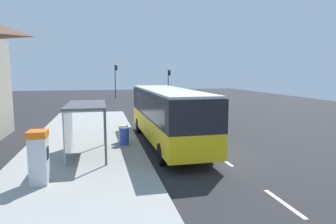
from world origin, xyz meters
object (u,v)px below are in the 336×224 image
(sedan_far, at_px, (145,91))
(recycling_bin_yellow, at_px, (123,134))
(white_van, at_px, (166,96))
(bus_shelter, at_px, (80,116))
(traffic_light_far_side, at_px, (116,76))
(sedan_near, at_px, (155,95))
(ticket_machine, at_px, (39,157))
(recycling_bin_blue, at_px, (124,136))
(traffic_light_near_side, at_px, (169,79))
(bus, at_px, (167,113))

(sedan_far, height_order, recycling_bin_yellow, sedan_far)
(white_van, bearing_deg, sedan_far, 89.70)
(bus_shelter, bearing_deg, traffic_light_far_side, 84.56)
(sedan_near, bearing_deg, ticket_machine, -106.83)
(sedan_near, relative_size, traffic_light_far_side, 0.82)
(sedan_far, bearing_deg, traffic_light_far_side, -137.86)
(ticket_machine, relative_size, recycling_bin_blue, 2.04)
(sedan_near, bearing_deg, bus_shelter, -106.64)
(ticket_machine, bearing_deg, white_van, 67.87)
(recycling_bin_yellow, xyz_separation_m, traffic_light_near_side, (9.70, 31.53, 2.43))
(recycling_bin_blue, distance_m, traffic_light_far_side, 33.17)
(sedan_far, relative_size, recycling_bin_blue, 4.63)
(bus, bearing_deg, white_van, 78.08)
(recycling_bin_yellow, bearing_deg, sedan_near, 76.34)
(ticket_machine, height_order, traffic_light_far_side, traffic_light_far_side)
(ticket_machine, distance_m, traffic_light_near_side, 39.82)
(recycling_bin_blue, height_order, bus_shelter, bus_shelter)
(sedan_near, xyz_separation_m, sedan_far, (-0.00, 10.47, 0.00))
(sedan_near, height_order, bus_shelter, bus_shelter)
(bus, xyz_separation_m, traffic_light_far_side, (-1.39, 32.75, 1.72))
(recycling_bin_yellow, bearing_deg, bus_shelter, -132.62)
(sedan_far, distance_m, traffic_light_far_side, 7.80)
(bus, distance_m, traffic_light_far_side, 32.83)
(bus, bearing_deg, sedan_near, 81.60)
(bus, xyz_separation_m, sedan_near, (4.01, 27.17, -1.05))
(recycling_bin_blue, bearing_deg, sedan_far, 80.27)
(traffic_light_near_side, bearing_deg, recycling_bin_yellow, -107.11)
(white_van, height_order, recycling_bin_blue, white_van)
(bus, xyz_separation_m, recycling_bin_blue, (-2.49, -0.27, -1.19))
(traffic_light_far_side, bearing_deg, sedan_far, 42.14)
(bus, height_order, bus_shelter, bus)
(recycling_bin_blue, height_order, traffic_light_near_side, traffic_light_near_side)
(sedan_far, height_order, ticket_machine, ticket_machine)
(recycling_bin_blue, distance_m, bus_shelter, 3.14)
(recycling_bin_yellow, xyz_separation_m, bus_shelter, (-2.21, -2.40, 1.44))
(traffic_light_near_side, bearing_deg, traffic_light_far_side, 174.69)
(sedan_far, bearing_deg, white_van, -90.30)
(sedan_near, bearing_deg, traffic_light_near_side, 56.19)
(ticket_machine, height_order, bus_shelter, bus_shelter)
(sedan_far, bearing_deg, bus, -96.08)
(sedan_far, bearing_deg, sedan_near, -89.99)
(recycling_bin_yellow, bearing_deg, traffic_light_far_side, 88.06)
(traffic_light_near_side, relative_size, bus_shelter, 1.15)
(recycling_bin_blue, bearing_deg, ticket_machine, -122.66)
(bus, relative_size, recycling_bin_blue, 11.64)
(white_van, bearing_deg, recycling_bin_yellow, -109.47)
(sedan_far, height_order, bus_shelter, bus_shelter)
(ticket_machine, relative_size, traffic_light_near_side, 0.42)
(sedan_near, relative_size, ticket_machine, 2.28)
(bus, bearing_deg, recycling_bin_yellow, 170.28)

